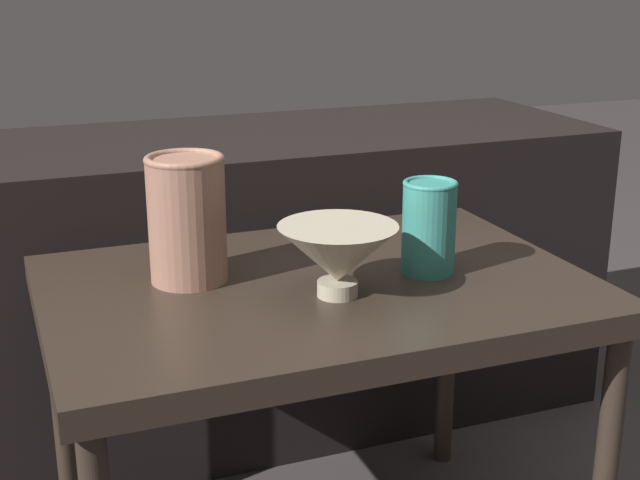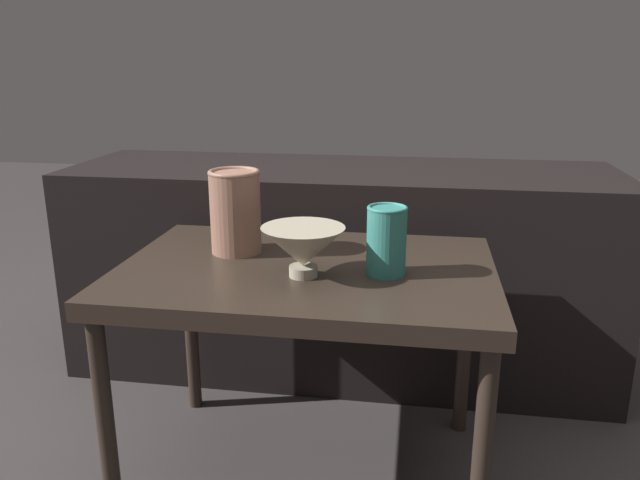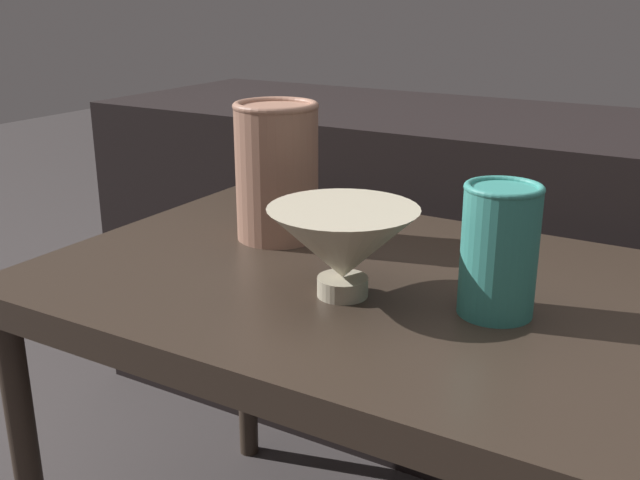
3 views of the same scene
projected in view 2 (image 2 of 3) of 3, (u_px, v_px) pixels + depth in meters
The scene contains 6 objects.
ground_plane at pixel (308, 471), 1.51m from camera, with size 8.00×8.00×0.00m, color #383333.
table at pixel (307, 288), 1.37m from camera, with size 0.81×0.56×0.53m.
couch_backdrop at pixel (340, 268), 1.97m from camera, with size 1.65×0.50×0.64m.
bowl at pixel (303, 248), 1.28m from camera, with size 0.17×0.17×0.11m.
vase_textured_left at pixel (235, 210), 1.43m from camera, with size 0.12×0.12×0.19m.
vase_colorful_right at pixel (386, 240), 1.29m from camera, with size 0.08×0.08×0.15m.
Camera 2 is at (0.23, -1.27, 0.97)m, focal length 35.00 mm.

